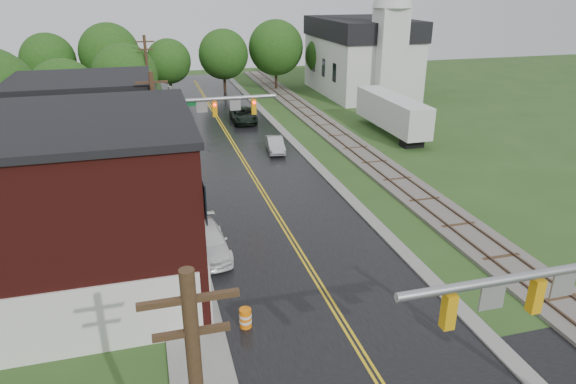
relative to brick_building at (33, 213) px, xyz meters
name	(u,v)px	position (x,y,z in m)	size (l,w,h in m)	color
main_road	(247,167)	(12.48, 15.00, -4.15)	(10.00, 90.00, 0.02)	black
curb_right	(295,144)	(17.88, 20.00, -4.15)	(0.80, 70.00, 0.12)	gray
sidewalk_left	(172,199)	(6.28, 10.00, -4.15)	(2.40, 50.00, 0.12)	gray
brick_building	(33,213)	(0.00, 0.00, 0.00)	(14.30, 10.30, 8.30)	#4B1310
yellow_house	(91,156)	(1.48, 11.00, -0.95)	(8.00, 7.00, 6.40)	tan
darkred_building	(114,133)	(2.48, 20.00, -1.95)	(7.00, 6.00, 4.40)	#3F0F0C
church	(365,49)	(32.48, 38.74, 1.68)	(10.40, 18.40, 20.00)	silver
railroad	(343,139)	(22.48, 20.00, -4.05)	(3.20, 80.00, 0.30)	#59544C
traffic_signal_near	(554,307)	(15.96, -13.00, 0.82)	(7.34, 0.30, 7.20)	gray
traffic_signal_far	(204,117)	(9.01, 12.00, 0.82)	(7.34, 0.43, 7.20)	gray
utility_pole_b	(158,145)	(5.68, 7.00, 0.57)	(1.80, 0.28, 9.00)	#382616
utility_pole_c	(149,81)	(5.68, 29.00, 0.57)	(1.80, 0.28, 9.00)	#382616
tree_left_c	(66,95)	(-1.36, 24.90, 0.36)	(6.00, 6.00, 7.65)	black
tree_left_e	(127,78)	(3.64, 30.90, 0.66)	(6.40, 6.40, 8.16)	black
suv_dark	(243,115)	(14.86, 28.96, -3.42)	(2.42, 5.26, 1.46)	black
sedan_silver	(275,145)	(15.59, 18.29, -3.52)	(1.34, 3.83, 1.26)	#A5A6AA
pickup_white	(207,242)	(7.68, 1.83, -3.44)	(2.00, 4.92, 1.43)	white
semi_trailer	(392,112)	(27.68, 20.67, -1.97)	(2.48, 11.34, 3.63)	black
construction_barrel	(245,318)	(8.41, -5.00, -3.70)	(0.50, 0.50, 0.90)	orange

